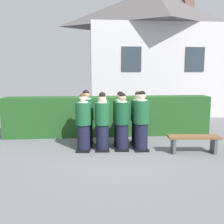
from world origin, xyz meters
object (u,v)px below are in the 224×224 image
student_rear_row_1 (102,120)px  student_rear_row_3 (138,120)px  student_front_row_2 (122,123)px  student_front_row_3 (141,122)px  student_front_row_1 (102,123)px  student_rear_row_0 (86,119)px  wooden_bench (194,140)px  student_rear_row_2 (120,120)px  student_front_row_0 (83,124)px

student_rear_row_1 → student_rear_row_3: student_rear_row_3 is taller
student_front_row_2 → student_front_row_3: 0.54m
student_front_row_1 → student_rear_row_0: size_ratio=0.97×
student_front_row_1 → student_rear_row_1: bearing=86.9°
student_rear_row_0 → student_rear_row_3: 1.54m
student_rear_row_0 → wooden_bench: (2.91, -0.98, -0.45)m
student_rear_row_0 → student_rear_row_2: (1.01, -0.05, -0.02)m
student_front_row_0 → student_rear_row_0: student_rear_row_0 is taller
student_rear_row_0 → student_rear_row_2: size_ratio=1.03×
student_front_row_3 → student_rear_row_1: (-1.06, 0.60, -0.03)m
student_front_row_1 → student_rear_row_2: size_ratio=1.00×
student_front_row_2 → student_rear_row_0: bearing=152.5°
student_front_row_2 → student_front_row_1: bearing=179.9°
student_front_row_1 → student_rear_row_0: 0.69m
student_front_row_0 → student_rear_row_1: student_front_row_0 is taller
student_front_row_1 → student_rear_row_3: bearing=23.4°
student_front_row_0 → student_front_row_1: size_ratio=1.00×
student_front_row_2 → student_rear_row_1: (-0.52, 0.53, -0.01)m
student_front_row_3 → wooden_bench: bearing=-16.0°
student_front_row_3 → student_rear_row_3: (0.00, 0.54, -0.03)m
student_front_row_2 → wooden_bench: 2.00m
student_front_row_1 → student_rear_row_3: 1.18m
student_front_row_0 → student_front_row_3: bearing=-2.7°
student_front_row_2 → student_rear_row_1: student_front_row_2 is taller
student_front_row_3 → student_rear_row_2: 0.76m
student_rear_row_3 → wooden_bench: (1.37, -0.93, -0.42)m
student_front_row_3 → student_rear_row_0: student_front_row_3 is taller
student_rear_row_1 → student_front_row_3: bearing=-29.6°
student_front_row_0 → student_front_row_2: student_front_row_2 is taller
wooden_bench → student_rear_row_3: bearing=145.8°
student_front_row_1 → student_rear_row_1: size_ratio=1.00×
wooden_bench → student_rear_row_2: bearing=153.9°
student_front_row_3 → student_front_row_1: bearing=176.4°
student_rear_row_0 → student_rear_row_3: student_rear_row_0 is taller
student_front_row_0 → student_front_row_1: student_front_row_0 is taller
student_front_row_3 → student_rear_row_0: (-1.54, 0.59, -0.00)m
student_front_row_1 → student_rear_row_3: student_rear_row_3 is taller
student_front_row_2 → wooden_bench: size_ratio=1.14×
student_front_row_3 → student_rear_row_3: bearing=89.9°
student_front_row_0 → student_front_row_3: size_ratio=0.97×
student_rear_row_1 → student_rear_row_2: 0.53m
student_front_row_3 → student_rear_row_3: 0.54m
student_front_row_3 → student_rear_row_0: bearing=158.9°
student_rear_row_1 → student_rear_row_2: student_rear_row_2 is taller
student_rear_row_3 → student_front_row_0: bearing=-164.0°
student_rear_row_0 → student_front_row_0: bearing=-98.3°
student_front_row_1 → student_front_row_3: size_ratio=0.96×
student_rear_row_1 → student_rear_row_2: (0.53, -0.06, 0.01)m
student_rear_row_2 → wooden_bench: 2.16m
student_rear_row_2 → student_front_row_0: bearing=-156.8°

